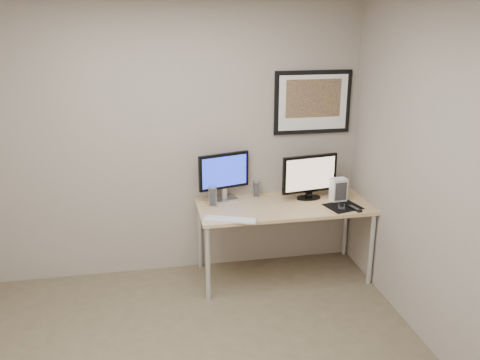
{
  "coord_description": "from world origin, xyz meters",
  "views": [
    {
      "loc": [
        -0.23,
        -2.91,
        2.43
      ],
      "look_at": [
        0.54,
        1.1,
        1.08
      ],
      "focal_mm": 38.0,
      "sensor_mm": 36.0,
      "label": 1
    }
  ],
  "objects_px": {
    "monitor_large": "(224,174)",
    "framed_art": "(313,102)",
    "keyboard": "(230,219)",
    "speaker_right": "(256,189)",
    "monitor_tv": "(310,176)",
    "speaker_left": "(213,196)",
    "fan_unit": "(338,190)",
    "desk": "(284,211)"
  },
  "relations": [
    {
      "from": "monitor_large",
      "to": "framed_art",
      "type": "bearing_deg",
      "value": -9.02
    },
    {
      "from": "keyboard",
      "to": "speaker_right",
      "type": "bearing_deg",
      "value": 77.69
    },
    {
      "from": "monitor_tv",
      "to": "speaker_left",
      "type": "bearing_deg",
      "value": 172.12
    },
    {
      "from": "monitor_tv",
      "to": "fan_unit",
      "type": "distance_m",
      "value": 0.3
    },
    {
      "from": "monitor_tv",
      "to": "fan_unit",
      "type": "height_order",
      "value": "monitor_tv"
    },
    {
      "from": "framed_art",
      "to": "fan_unit",
      "type": "xyz_separation_m",
      "value": [
        0.18,
        -0.32,
        -0.78
      ]
    },
    {
      "from": "speaker_right",
      "to": "monitor_tv",
      "type": "bearing_deg",
      "value": -5.27
    },
    {
      "from": "desk",
      "to": "speaker_right",
      "type": "relative_size",
      "value": 9.84
    },
    {
      "from": "framed_art",
      "to": "fan_unit",
      "type": "distance_m",
      "value": 0.87
    },
    {
      "from": "keyboard",
      "to": "fan_unit",
      "type": "distance_m",
      "value": 1.13
    },
    {
      "from": "speaker_right",
      "to": "fan_unit",
      "type": "xyz_separation_m",
      "value": [
        0.74,
        -0.25,
        0.03
      ]
    },
    {
      "from": "keyboard",
      "to": "fan_unit",
      "type": "bearing_deg",
      "value": 35.53
    },
    {
      "from": "fan_unit",
      "to": "speaker_left",
      "type": "bearing_deg",
      "value": 171.22
    },
    {
      "from": "speaker_right",
      "to": "fan_unit",
      "type": "height_order",
      "value": "fan_unit"
    },
    {
      "from": "framed_art",
      "to": "speaker_left",
      "type": "relative_size",
      "value": 3.87
    },
    {
      "from": "speaker_right",
      "to": "desk",
      "type": "bearing_deg",
      "value": -39.13
    },
    {
      "from": "monitor_large",
      "to": "monitor_tv",
      "type": "xyz_separation_m",
      "value": [
        0.8,
        -0.12,
        -0.02
      ]
    },
    {
      "from": "desk",
      "to": "speaker_right",
      "type": "height_order",
      "value": "speaker_right"
    },
    {
      "from": "desk",
      "to": "keyboard",
      "type": "relative_size",
      "value": 3.42
    },
    {
      "from": "desk",
      "to": "monitor_large",
      "type": "distance_m",
      "value": 0.66
    },
    {
      "from": "framed_art",
      "to": "monitor_large",
      "type": "distance_m",
      "value": 1.09
    },
    {
      "from": "monitor_large",
      "to": "keyboard",
      "type": "bearing_deg",
      "value": -108.93
    },
    {
      "from": "desk",
      "to": "monitor_large",
      "type": "height_order",
      "value": "monitor_large"
    },
    {
      "from": "desk",
      "to": "monitor_large",
      "type": "xyz_separation_m",
      "value": [
        -0.53,
        0.23,
        0.32
      ]
    },
    {
      "from": "desk",
      "to": "framed_art",
      "type": "height_order",
      "value": "framed_art"
    },
    {
      "from": "monitor_tv",
      "to": "speaker_right",
      "type": "height_order",
      "value": "monitor_tv"
    },
    {
      "from": "desk",
      "to": "framed_art",
      "type": "distance_m",
      "value": 1.07
    },
    {
      "from": "framed_art",
      "to": "speaker_right",
      "type": "height_order",
      "value": "framed_art"
    },
    {
      "from": "monitor_tv",
      "to": "speaker_right",
      "type": "relative_size",
      "value": 3.39
    },
    {
      "from": "monitor_large",
      "to": "speaker_left",
      "type": "bearing_deg",
      "value": -148.21
    },
    {
      "from": "speaker_left",
      "to": "framed_art",
      "type": "bearing_deg",
      "value": 22.71
    },
    {
      "from": "framed_art",
      "to": "monitor_large",
      "type": "bearing_deg",
      "value": -173.42
    },
    {
      "from": "speaker_right",
      "to": "keyboard",
      "type": "bearing_deg",
      "value": -110.69
    },
    {
      "from": "speaker_left",
      "to": "keyboard",
      "type": "distance_m",
      "value": 0.39
    },
    {
      "from": "desk",
      "to": "fan_unit",
      "type": "relative_size",
      "value": 7.3
    },
    {
      "from": "framed_art",
      "to": "desk",
      "type": "bearing_deg",
      "value": -136.54
    },
    {
      "from": "desk",
      "to": "fan_unit",
      "type": "distance_m",
      "value": 0.56
    },
    {
      "from": "desk",
      "to": "framed_art",
      "type": "bearing_deg",
      "value": 43.46
    },
    {
      "from": "framed_art",
      "to": "monitor_large",
      "type": "xyz_separation_m",
      "value": [
        -0.88,
        -0.1,
        -0.64
      ]
    },
    {
      "from": "speaker_right",
      "to": "keyboard",
      "type": "height_order",
      "value": "speaker_right"
    },
    {
      "from": "monitor_tv",
      "to": "speaker_left",
      "type": "relative_size",
      "value": 2.84
    },
    {
      "from": "speaker_left",
      "to": "speaker_right",
      "type": "xyz_separation_m",
      "value": [
        0.45,
        0.17,
        -0.02
      ]
    }
  ]
}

